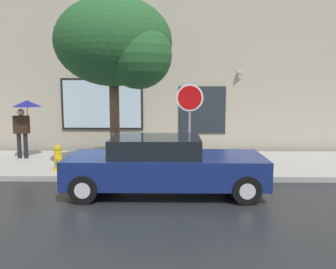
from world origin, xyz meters
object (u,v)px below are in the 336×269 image
fire_hydrant (58,158)px  pedestrian_with_umbrella (25,113)px  parked_car (164,165)px  street_tree (118,45)px  stop_sign (190,110)px

fire_hydrant → pedestrian_with_umbrella: bearing=131.9°
parked_car → street_tree: 3.63m
stop_sign → parked_car: bearing=-113.6°
fire_hydrant → street_tree: (1.81, -0.09, 3.18)m
fire_hydrant → pedestrian_with_umbrella: 2.77m
parked_car → stop_sign: (0.69, 1.57, 1.23)m
parked_car → pedestrian_with_umbrella: size_ratio=2.36×
street_tree → stop_sign: bearing=0.3°
fire_hydrant → street_tree: street_tree is taller
street_tree → stop_sign: street_tree is taller
street_tree → fire_hydrant: bearing=177.2°
stop_sign → fire_hydrant: bearing=178.8°
parked_car → street_tree: bearing=129.5°
pedestrian_with_umbrella → stop_sign: size_ratio=0.79×
parked_car → fire_hydrant: parked_car is taller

